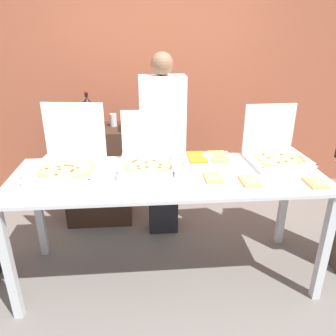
% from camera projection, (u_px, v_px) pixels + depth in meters
% --- Properties ---
extents(ground_plane, '(16.00, 16.00, 0.00)m').
position_uv_depth(ground_plane, '(168.00, 273.00, 2.72)').
color(ground_plane, slate).
extents(brick_wall_behind, '(10.00, 0.06, 2.80)m').
position_uv_depth(brick_wall_behind, '(156.00, 74.00, 3.73)').
color(brick_wall_behind, '#9E5138').
rests_on(brick_wall_behind, ground_plane).
extents(buffet_table, '(2.26, 0.81, 0.90)m').
position_uv_depth(buffet_table, '(168.00, 188.00, 2.41)').
color(buffet_table, silver).
rests_on(buffet_table, ground_plane).
extents(pizza_box_far_left, '(0.43, 0.44, 0.40)m').
position_uv_depth(pizza_box_far_left, '(147.00, 158.00, 2.47)').
color(pizza_box_far_left, white).
rests_on(pizza_box_far_left, buffet_table).
extents(pizza_box_near_left, '(0.44, 0.46, 0.42)m').
position_uv_depth(pizza_box_near_left, '(275.00, 152.00, 2.59)').
color(pizza_box_near_left, white).
rests_on(pizza_box_near_left, buffet_table).
extents(pizza_box_far_right, '(0.53, 0.55, 0.47)m').
position_uv_depth(pizza_box_far_right, '(69.00, 160.00, 2.42)').
color(pizza_box_far_right, white).
rests_on(pizza_box_far_right, buffet_table).
extents(paper_plate_front_left, '(0.23, 0.23, 0.03)m').
position_uv_depth(paper_plate_front_left, '(316.00, 184.00, 2.20)').
color(paper_plate_front_left, white).
rests_on(paper_plate_front_left, buffet_table).
extents(paper_plate_front_center, '(0.22, 0.22, 0.03)m').
position_uv_depth(paper_plate_front_center, '(213.00, 178.00, 2.28)').
color(paper_plate_front_center, white).
rests_on(paper_plate_front_center, buffet_table).
extents(paper_plate_front_right, '(0.23, 0.23, 0.03)m').
position_uv_depth(paper_plate_front_right, '(250.00, 182.00, 2.23)').
color(paper_plate_front_right, white).
rests_on(paper_plate_front_right, buffet_table).
extents(veggie_tray, '(0.38, 0.29, 0.05)m').
position_uv_depth(veggie_tray, '(208.00, 159.00, 2.59)').
color(veggie_tray, white).
rests_on(veggie_tray, buffet_table).
extents(sideboard_podium, '(0.65, 0.46, 0.99)m').
position_uv_depth(sideboard_podium, '(99.00, 174.00, 3.36)').
color(sideboard_podium, '#382319').
rests_on(sideboard_podium, ground_plane).
extents(soda_bottle, '(0.09, 0.09, 0.35)m').
position_uv_depth(soda_bottle, '(88.00, 112.00, 3.12)').
color(soda_bottle, black).
rests_on(soda_bottle, sideboard_podium).
extents(soda_can_silver, '(0.07, 0.07, 0.12)m').
position_uv_depth(soda_can_silver, '(113.00, 120.00, 3.19)').
color(soda_can_silver, silver).
rests_on(soda_can_silver, sideboard_podium).
extents(person_guest_plaid, '(0.40, 0.22, 1.70)m').
position_uv_depth(person_guest_plaid, '(163.00, 146.00, 2.99)').
color(person_guest_plaid, black).
rests_on(person_guest_plaid, ground_plane).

